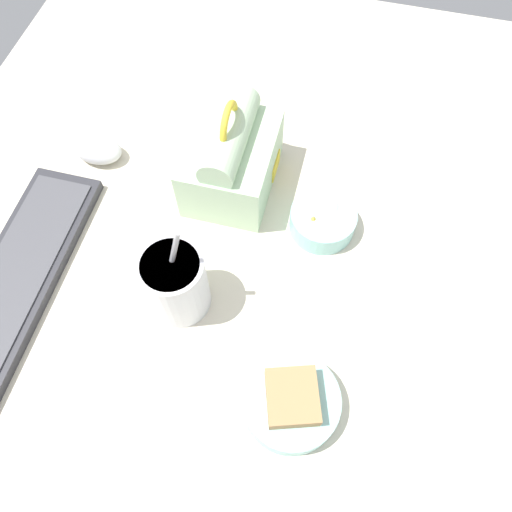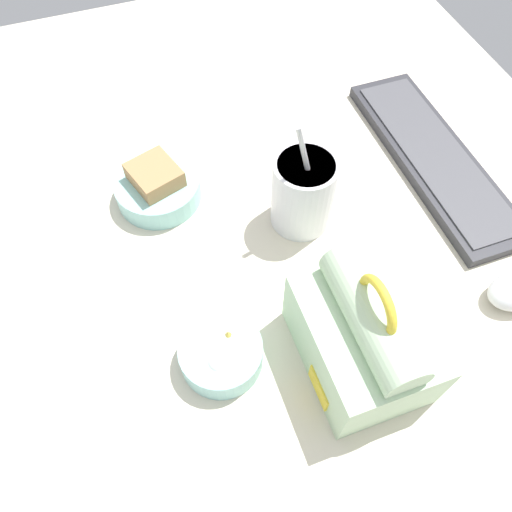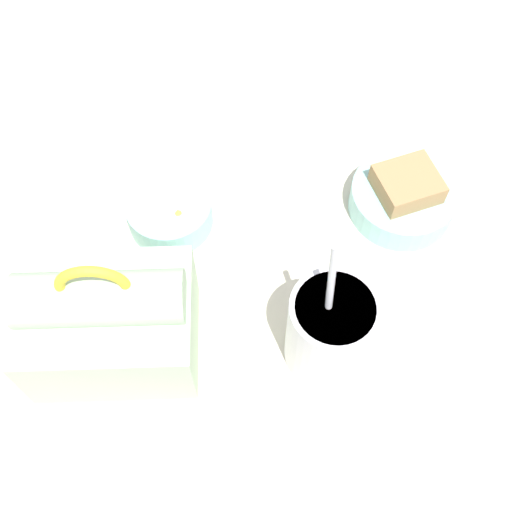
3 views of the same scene
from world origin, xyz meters
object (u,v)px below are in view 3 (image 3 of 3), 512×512
(bento_bowl_sandwich, at_px, (403,197))
(soup_cup, at_px, (330,330))
(bento_bowl_snacks, at_px, (170,212))
(lunch_bag, at_px, (110,321))

(bento_bowl_sandwich, bearing_deg, soup_cup, 59.61)
(bento_bowl_snacks, bearing_deg, lunch_bag, 72.18)
(bento_bowl_snacks, bearing_deg, bento_bowl_sandwich, -177.81)
(lunch_bag, xyz_separation_m, soup_cup, (-0.22, 0.02, -0.00))
(lunch_bag, bearing_deg, bento_bowl_snacks, -107.82)
(lunch_bag, relative_size, bento_bowl_snacks, 1.68)
(soup_cup, bearing_deg, lunch_bag, -4.49)
(lunch_bag, relative_size, soup_cup, 0.89)
(lunch_bag, xyz_separation_m, bento_bowl_sandwich, (-0.33, -0.17, -0.04))
(lunch_bag, bearing_deg, soup_cup, 175.51)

